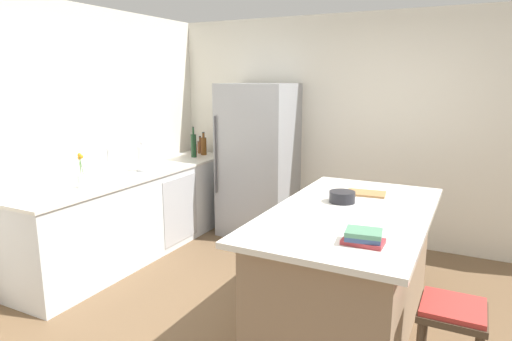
{
  "coord_description": "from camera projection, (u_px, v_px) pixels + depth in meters",
  "views": [
    {
      "loc": [
        1.15,
        -2.82,
        1.89
      ],
      "look_at": [
        -0.75,
        0.94,
        1.0
      ],
      "focal_mm": 30.88,
      "sensor_mm": 36.0,
      "label": 1
    }
  ],
  "objects": [
    {
      "name": "cutting_board",
      "position": [
        366.0,
        193.0,
        3.69
      ],
      "size": [
        0.34,
        0.24,
        0.02
      ],
      "color": "#9E7042",
      "rests_on": "kitchen_island"
    },
    {
      "name": "hot_sauce_bottle",
      "position": [
        195.0,
        149.0,
        5.66
      ],
      "size": [
        0.05,
        0.05,
        0.22
      ],
      "color": "red",
      "rests_on": "counter_run_left"
    },
    {
      "name": "mixing_bowl",
      "position": [
        342.0,
        197.0,
        3.45
      ],
      "size": [
        0.2,
        0.2,
        0.09
      ],
      "color": "black",
      "rests_on": "kitchen_island"
    },
    {
      "name": "wine_bottle",
      "position": [
        194.0,
        145.0,
        5.53
      ],
      "size": [
        0.07,
        0.07,
        0.39
      ],
      "color": "#19381E",
      "rests_on": "counter_run_left"
    },
    {
      "name": "sink_faucet",
      "position": [
        109.0,
        162.0,
        4.41
      ],
      "size": [
        0.15,
        0.05,
        0.3
      ],
      "color": "silver",
      "rests_on": "counter_run_left"
    },
    {
      "name": "kitchen_island",
      "position": [
        348.0,
        269.0,
        3.34
      ],
      "size": [
        1.1,
        2.0,
        0.93
      ],
      "color": "#8E755B",
      "rests_on": "ground_plane"
    },
    {
      "name": "paper_towel_roll",
      "position": [
        142.0,
        159.0,
        4.72
      ],
      "size": [
        0.14,
        0.14,
        0.31
      ],
      "color": "gray",
      "rests_on": "counter_run_left"
    },
    {
      "name": "bar_stool",
      "position": [
        452.0,
        323.0,
        2.51
      ],
      "size": [
        0.36,
        0.36,
        0.63
      ],
      "color": "#473828",
      "rests_on": "ground_plane"
    },
    {
      "name": "whiskey_bottle",
      "position": [
        204.0,
        146.0,
        5.71
      ],
      "size": [
        0.07,
        0.07,
        0.3
      ],
      "color": "brown",
      "rests_on": "counter_run_left"
    },
    {
      "name": "flower_vase",
      "position": [
        82.0,
        178.0,
        3.99
      ],
      "size": [
        0.09,
        0.09,
        0.32
      ],
      "color": "silver",
      "rests_on": "counter_run_left"
    },
    {
      "name": "ground_plane",
      "position": [
        288.0,
        330.0,
        3.36
      ],
      "size": [
        7.2,
        7.2,
        0.0
      ],
      "primitive_type": "plane",
      "color": "brown"
    },
    {
      "name": "cookbook_stack",
      "position": [
        363.0,
        237.0,
        2.58
      ],
      "size": [
        0.24,
        0.19,
        0.08
      ],
      "color": "#A83338",
      "rests_on": "kitchen_island"
    },
    {
      "name": "wall_rear",
      "position": [
        366.0,
        130.0,
        5.06
      ],
      "size": [
        6.0,
        0.1,
        2.6
      ],
      "primitive_type": "cube",
      "color": "silver",
      "rests_on": "ground_plane"
    },
    {
      "name": "wall_left",
      "position": [
        53.0,
        141.0,
        4.18
      ],
      "size": [
        0.1,
        6.0,
        2.6
      ],
      "primitive_type": "cube",
      "color": "silver",
      "rests_on": "ground_plane"
    },
    {
      "name": "counter_run_left",
      "position": [
        137.0,
        213.0,
        4.78
      ],
      "size": [
        0.67,
        2.88,
        0.91
      ],
      "color": "silver",
      "rests_on": "ground_plane"
    },
    {
      "name": "refrigerator",
      "position": [
        258.0,
        160.0,
        5.32
      ],
      "size": [
        0.84,
        0.73,
        1.83
      ],
      "color": "#93969B",
      "rests_on": "ground_plane"
    },
    {
      "name": "syrup_bottle",
      "position": [
        200.0,
        147.0,
        5.84
      ],
      "size": [
        0.07,
        0.07,
        0.23
      ],
      "color": "#5B3319",
      "rests_on": "counter_run_left"
    }
  ]
}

